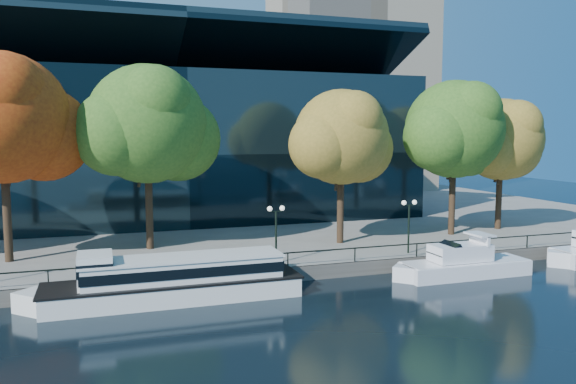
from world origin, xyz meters
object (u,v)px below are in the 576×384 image
object	(u,v)px
tree_5	(503,141)
lamp_1	(276,221)
tour_boat	(168,279)
tree_4	(456,131)
tree_3	(343,139)
cruiser_near	(460,264)
tree_1	(5,121)
tree_2	(150,127)
lamp_2	(409,214)

from	to	relation	value
tree_5	lamp_1	xyz separation A→B (m)	(-24.36, -6.78, -5.27)
tour_boat	tree_4	world-z (taller)	tree_4
tour_boat	tree_3	xyz separation A→B (m)	(15.17, 8.45, 8.18)
tour_boat	tree_3	size ratio (longest dim) A/B	1.32
cruiser_near	tree_1	world-z (taller)	tree_1
tree_2	tree_3	xyz separation A→B (m)	(15.09, -2.56, -0.99)
tree_5	lamp_2	size ratio (longest dim) A/B	3.04
lamp_2	tree_3	bearing A→B (deg)	120.23
tree_3	tree_1	bearing A→B (deg)	177.28
cruiser_near	tree_2	world-z (taller)	tree_2
tree_2	tree_4	bearing A→B (deg)	-4.87
lamp_1	tree_2	bearing A→B (deg)	134.38
tree_5	tree_1	bearing A→B (deg)	-179.59
cruiser_near	tree_2	size ratio (longest dim) A/B	0.72
tree_2	lamp_1	distance (m)	12.79
tree_2	lamp_1	bearing A→B (deg)	-45.62
lamp_1	lamp_2	distance (m)	10.48
lamp_1	tree_3	bearing A→B (deg)	35.61
cruiser_near	tree_2	bearing A→B (deg)	149.35
tree_1	tree_5	world-z (taller)	tree_1
tree_1	lamp_1	world-z (taller)	tree_1
tour_boat	tree_1	distance (m)	16.69
tree_3	lamp_2	size ratio (longest dim) A/B	3.12
cruiser_near	tree_5	xyz separation A→B (m)	(12.07, 10.76, 8.33)
tree_1	tree_4	xyz separation A→B (m)	(35.94, -0.84, -0.71)
tree_5	tree_3	bearing A→B (deg)	-175.01
tree_5	lamp_2	world-z (taller)	tree_5
tree_4	lamp_2	distance (m)	11.54
tour_boat	lamp_2	distance (m)	18.71
tour_boat	cruiser_near	distance (m)	20.09
tree_2	lamp_1	xyz separation A→B (m)	(7.69, -7.86, -6.53)
tree_5	lamp_1	distance (m)	25.83
cruiser_near	lamp_1	distance (m)	13.27
tree_4	tree_5	xyz separation A→B (m)	(5.94, 1.14, -0.92)
tour_boat	tree_5	world-z (taller)	tree_5
tree_5	lamp_2	xyz separation A→B (m)	(-13.88, -6.78, -5.27)
tree_3	tree_4	distance (m)	11.05
cruiser_near	tree_1	size ratio (longest dim) A/B	0.71
cruiser_near	tree_5	size ratio (longest dim) A/B	0.84
tree_4	lamp_1	size ratio (longest dim) A/B	3.39
tree_5	lamp_2	bearing A→B (deg)	-153.98
tree_2	tree_3	bearing A→B (deg)	-9.64
tree_3	lamp_2	world-z (taller)	tree_3
lamp_2	tree_2	bearing A→B (deg)	156.61
tour_boat	lamp_2	bearing A→B (deg)	9.80
cruiser_near	tree_4	xyz separation A→B (m)	(6.13, 9.61, 9.24)
cruiser_near	tree_5	world-z (taller)	tree_5
lamp_1	tree_1	bearing A→B (deg)	159.71
tour_boat	lamp_1	distance (m)	8.80
tree_5	tree_4	bearing A→B (deg)	-169.13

